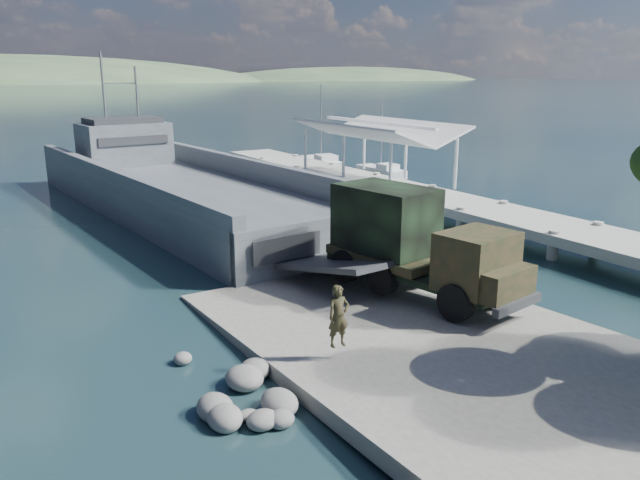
{
  "coord_description": "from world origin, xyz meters",
  "views": [
    {
      "loc": [
        -12.17,
        -13.98,
        8.38
      ],
      "look_at": [
        0.04,
        6.0,
        2.08
      ],
      "focal_mm": 35.0,
      "sensor_mm": 36.0,
      "label": 1
    }
  ],
  "objects_px": {
    "pier": "(386,178)",
    "landing_craft": "(184,197)",
    "military_truck": "(413,242)",
    "sailboat_far": "(322,163)",
    "sailboat_near": "(382,172)",
    "soldier": "(338,329)"
  },
  "relations": [
    {
      "from": "pier",
      "to": "soldier",
      "type": "xyz_separation_m",
      "value": [
        -16.24,
        -19.13,
        -0.2
      ]
    },
    {
      "from": "landing_craft",
      "to": "sailboat_near",
      "type": "bearing_deg",
      "value": 9.01
    },
    {
      "from": "military_truck",
      "to": "sailboat_far",
      "type": "xyz_separation_m",
      "value": [
        15.13,
        31.01,
        -1.96
      ]
    },
    {
      "from": "sailboat_near",
      "to": "sailboat_far",
      "type": "xyz_separation_m",
      "value": [
        -1.97,
        6.4,
        0.07
      ]
    },
    {
      "from": "pier",
      "to": "sailboat_near",
      "type": "height_order",
      "value": "sailboat_near"
    },
    {
      "from": "military_truck",
      "to": "landing_craft",
      "type": "bearing_deg",
      "value": 85.57
    },
    {
      "from": "military_truck",
      "to": "sailboat_near",
      "type": "distance_m",
      "value": 30.04
    },
    {
      "from": "sailboat_near",
      "to": "soldier",
      "type": "bearing_deg",
      "value": -127.84
    },
    {
      "from": "landing_craft",
      "to": "sailboat_far",
      "type": "relative_size",
      "value": 4.78
    },
    {
      "from": "pier",
      "to": "sailboat_far",
      "type": "relative_size",
      "value": 5.77
    },
    {
      "from": "military_truck",
      "to": "soldier",
      "type": "xyz_separation_m",
      "value": [
        -5.45,
        -3.36,
        -0.97
      ]
    },
    {
      "from": "sailboat_near",
      "to": "landing_craft",
      "type": "bearing_deg",
      "value": -165.43
    },
    {
      "from": "landing_craft",
      "to": "military_truck",
      "type": "height_order",
      "value": "landing_craft"
    },
    {
      "from": "pier",
      "to": "military_truck",
      "type": "distance_m",
      "value": 19.12
    },
    {
      "from": "pier",
      "to": "landing_craft",
      "type": "height_order",
      "value": "landing_craft"
    },
    {
      "from": "pier",
      "to": "soldier",
      "type": "distance_m",
      "value": 25.09
    },
    {
      "from": "pier",
      "to": "military_truck",
      "type": "bearing_deg",
      "value": -124.37
    },
    {
      "from": "landing_craft",
      "to": "sailboat_near",
      "type": "distance_m",
      "value": 19.33
    },
    {
      "from": "sailboat_near",
      "to": "military_truck",
      "type": "bearing_deg",
      "value": -123.75
    },
    {
      "from": "landing_craft",
      "to": "soldier",
      "type": "xyz_separation_m",
      "value": [
        -3.78,
        -23.46,
        0.53
      ]
    },
    {
      "from": "pier",
      "to": "sailboat_near",
      "type": "relative_size",
      "value": 6.88
    },
    {
      "from": "landing_craft",
      "to": "military_truck",
      "type": "distance_m",
      "value": 20.22
    }
  ]
}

